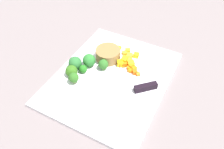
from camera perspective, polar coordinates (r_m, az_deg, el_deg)
ground_plane at (r=0.72m, az=0.00°, el=-1.21°), size 4.00×4.00×0.00m
cutting_board at (r=0.72m, az=0.00°, el=-0.89°), size 0.42×0.34×0.01m
prep_bowl at (r=0.76m, az=-1.02°, el=5.16°), size 0.08×0.08×0.04m
chef_knife at (r=0.67m, az=4.51°, el=-4.24°), size 0.21×0.22×0.02m
carrot_dice_0 at (r=0.72m, az=5.74°, el=0.67°), size 0.02×0.02×0.01m
carrot_dice_1 at (r=0.74m, az=2.04°, el=2.42°), size 0.01×0.01×0.01m
carrot_dice_2 at (r=0.75m, az=4.05°, el=2.88°), size 0.01×0.01×0.01m
carrot_dice_3 at (r=0.74m, az=4.89°, el=2.21°), size 0.02×0.02×0.02m
carrot_dice_4 at (r=0.75m, az=2.69°, el=3.06°), size 0.02×0.02×0.01m
carrot_dice_5 at (r=0.74m, az=4.23°, el=1.66°), size 0.02×0.02×0.01m
carrot_dice_6 at (r=0.74m, az=5.49°, el=1.61°), size 0.02×0.02×0.01m
carrot_dice_7 at (r=0.75m, az=3.14°, el=2.63°), size 0.02×0.02×0.02m
carrot_dice_8 at (r=0.72m, az=6.60°, el=0.11°), size 0.02×0.02×0.01m
carrot_dice_9 at (r=0.73m, az=4.66°, el=1.01°), size 0.01×0.01×0.01m
pepper_dice_0 at (r=0.78m, az=6.16°, el=4.89°), size 0.02×0.02×0.01m
pepper_dice_1 at (r=0.77m, az=4.45°, el=4.60°), size 0.03×0.02×0.02m
pepper_dice_2 at (r=0.79m, az=3.21°, el=5.42°), size 0.02×0.02×0.01m
pepper_dice_3 at (r=0.75m, az=4.82°, el=2.80°), size 0.03×0.03×0.02m
pepper_dice_4 at (r=0.81m, az=1.82°, el=6.74°), size 0.01×0.01×0.01m
pepper_dice_5 at (r=0.76m, az=3.15°, el=3.64°), size 0.02×0.02×0.02m
pepper_dice_6 at (r=0.75m, az=2.03°, el=2.85°), size 0.02×0.02×0.02m
pepper_dice_7 at (r=0.80m, az=3.99°, el=6.05°), size 0.02×0.02×0.01m
pepper_dice_8 at (r=0.76m, az=4.12°, el=3.64°), size 0.02×0.02×0.01m
broccoli_floret_0 at (r=0.72m, az=-10.25°, el=0.84°), size 0.04×0.04×0.04m
broccoli_floret_1 at (r=0.74m, az=-5.81°, el=3.59°), size 0.04×0.04×0.04m
broccoli_floret_2 at (r=0.73m, az=-2.22°, el=2.58°), size 0.03×0.03×0.04m
broccoli_floret_3 at (r=0.69m, az=-9.72°, el=-0.81°), size 0.03×0.03×0.04m
broccoli_floret_4 at (r=0.72m, az=-7.33°, el=1.43°), size 0.03×0.03×0.03m
broccoli_floret_5 at (r=0.74m, az=-9.34°, el=2.87°), size 0.04×0.04×0.04m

